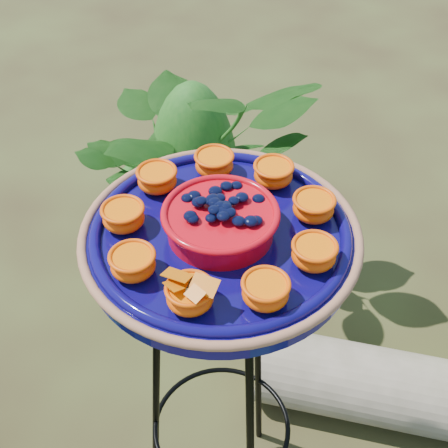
# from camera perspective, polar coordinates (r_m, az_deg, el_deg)

# --- Properties ---
(tripod_stand) EXTENTS (0.37, 0.37, 0.89)m
(tripod_stand) POSITION_cam_1_polar(r_m,az_deg,el_deg) (1.34, -0.26, -13.12)
(tripod_stand) COLOR black
(tripod_stand) RESTS_ON ground
(feeder_dish) EXTENTS (0.52, 0.52, 0.11)m
(feeder_dish) POSITION_cam_1_polar(r_m,az_deg,el_deg) (1.04, -0.32, -0.88)
(feeder_dish) COLOR #0B064F
(feeder_dish) RESTS_ON tripod_stand
(driftwood_log) EXTENTS (0.70, 0.37, 0.22)m
(driftwood_log) POSITION_cam_1_polar(r_m,az_deg,el_deg) (1.88, 13.74, -14.16)
(driftwood_log) COLOR tan
(driftwood_log) RESTS_ON ground
(shrub_back_left) EXTENTS (0.97, 0.97, 0.82)m
(shrub_back_left) POSITION_cam_1_polar(r_m,az_deg,el_deg) (2.05, -2.74, 5.40)
(shrub_back_left) COLOR #195115
(shrub_back_left) RESTS_ON ground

